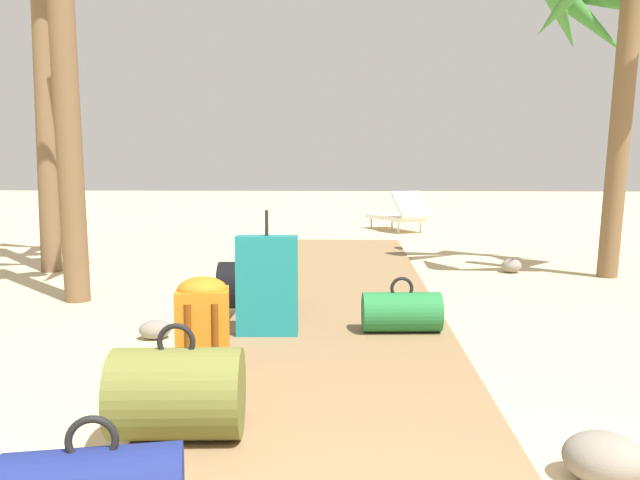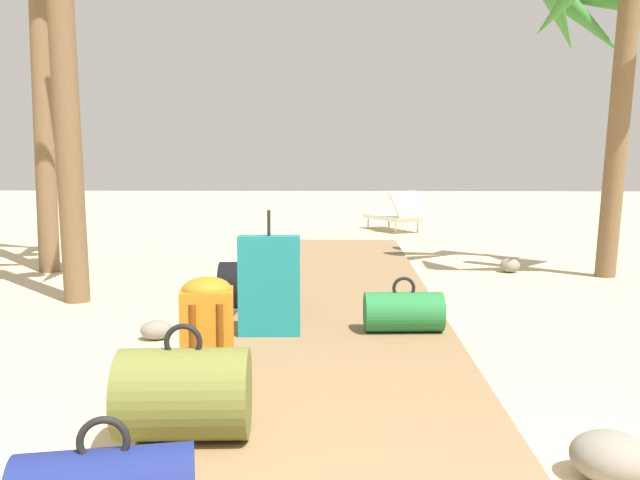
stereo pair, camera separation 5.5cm
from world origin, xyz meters
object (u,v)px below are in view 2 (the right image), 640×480
suitcase_teal (269,285)px  palm_tree_far_right (619,11)px  duffel_bag_black (250,285)px  backpack_orange (207,329)px  duffel_bag_green (404,312)px  duffel_bag_olive (184,393)px  lounge_chair (396,214)px

suitcase_teal → palm_tree_far_right: size_ratio=0.24×
palm_tree_far_right → duffel_bag_black: bearing=-150.5°
duffel_bag_black → palm_tree_far_right: size_ratio=0.14×
backpack_orange → duffel_bag_green: backpack_orange is taller
duffel_bag_green → palm_tree_far_right: bearing=48.6°
suitcase_teal → palm_tree_far_right: (3.42, 2.94, 2.47)m
palm_tree_far_right → backpack_orange: bearing=-131.9°
duffel_bag_olive → lounge_chair: lounge_chair is taller
backpack_orange → palm_tree_far_right: bearing=48.1°
duffel_bag_olive → palm_tree_far_right: bearing=52.9°
backpack_orange → lounge_chair: lounge_chair is taller
suitcase_teal → duffel_bag_black: bearing=107.3°
backpack_orange → duffel_bag_olive: (0.04, -0.69, -0.11)m
lounge_chair → duffel_bag_green: bearing=-93.7°
suitcase_teal → lounge_chair: size_ratio=0.53×
duffel_bag_olive → duffel_bag_black: size_ratio=1.15×
suitcase_teal → lounge_chair: bearing=80.1°
duffel_bag_green → lounge_chair: size_ratio=0.34×
backpack_orange → palm_tree_far_right: size_ratio=0.16×
duffel_bag_olive → suitcase_teal: suitcase_teal is taller
backpack_orange → suitcase_teal: suitcase_teal is taller
duffel_bag_black → palm_tree_far_right: palm_tree_far_right is taller
duffel_bag_olive → lounge_chair: 10.40m
palm_tree_far_right → duffel_bag_green: bearing=-131.4°
duffel_bag_olive → lounge_chair: size_ratio=0.35×
duffel_bag_green → duffel_bag_olive: bearing=-119.6°
backpack_orange → duffel_bag_olive: size_ratio=1.01×
duffel_bag_olive → backpack_orange: bearing=93.7°
duffel_bag_olive → palm_tree_far_right: size_ratio=0.16×
duffel_bag_black → lounge_chair: bearing=77.1°
duffel_bag_olive → suitcase_teal: 1.81m
duffel_bag_green → duffel_bag_black: 1.41m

